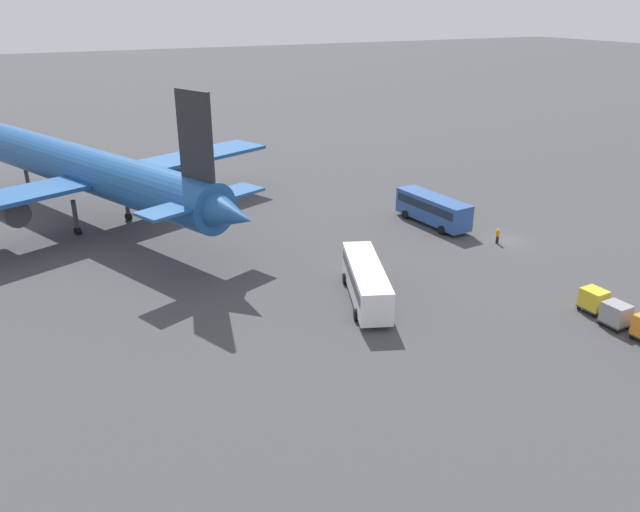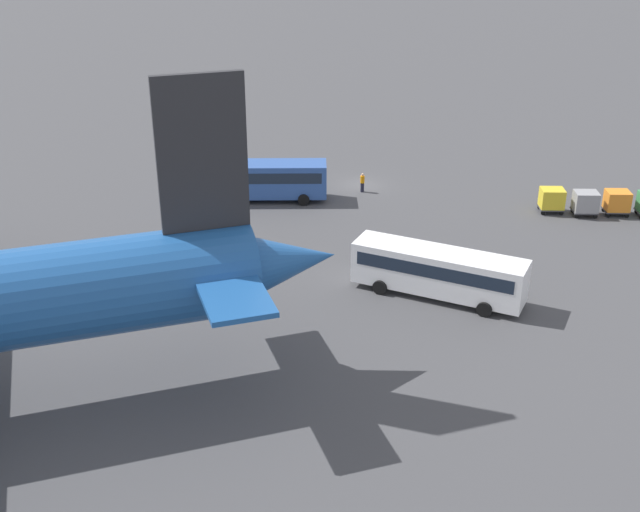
{
  "view_description": "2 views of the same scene",
  "coord_description": "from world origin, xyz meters",
  "px_view_note": "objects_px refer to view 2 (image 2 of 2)",
  "views": [
    {
      "loc": [
        -47.65,
        46.61,
        24.31
      ],
      "look_at": [
        -4.19,
        24.96,
        4.28
      ],
      "focal_mm": 35.0,
      "sensor_mm": 36.0,
      "label": 1
    },
    {
      "loc": [
        -1.4,
        69.27,
        25.2
      ],
      "look_at": [
        2.07,
        22.17,
        3.11
      ],
      "focal_mm": 45.0,
      "sensor_mm": 36.0,
      "label": 2
    }
  ],
  "objects_px": {
    "cargo_cart_grey": "(586,202)",
    "cargo_cart_yellow": "(552,199)",
    "cargo_cart_orange": "(617,201)",
    "shuttle_bus_near": "(267,178)",
    "shuttle_bus_far": "(439,270)",
    "worker_person": "(362,183)"
  },
  "relations": [
    {
      "from": "cargo_cart_orange",
      "to": "cargo_cart_yellow",
      "type": "distance_m",
      "value": 5.3
    },
    {
      "from": "shuttle_bus_far",
      "to": "shuttle_bus_near",
      "type": "bearing_deg",
      "value": -29.88
    },
    {
      "from": "worker_person",
      "to": "shuttle_bus_far",
      "type": "bearing_deg",
      "value": 105.71
    },
    {
      "from": "cargo_cart_orange",
      "to": "cargo_cart_grey",
      "type": "bearing_deg",
      "value": 8.12
    },
    {
      "from": "cargo_cart_grey",
      "to": "cargo_cart_yellow",
      "type": "bearing_deg",
      "value": -11.08
    },
    {
      "from": "worker_person",
      "to": "cargo_cart_grey",
      "type": "bearing_deg",
      "value": 167.11
    },
    {
      "from": "shuttle_bus_near",
      "to": "shuttle_bus_far",
      "type": "distance_m",
      "value": 21.88
    },
    {
      "from": "cargo_cart_orange",
      "to": "cargo_cart_grey",
      "type": "distance_m",
      "value": 2.68
    },
    {
      "from": "cargo_cart_grey",
      "to": "cargo_cart_yellow",
      "type": "height_order",
      "value": "same"
    },
    {
      "from": "worker_person",
      "to": "cargo_cart_orange",
      "type": "relative_size",
      "value": 0.84
    },
    {
      "from": "shuttle_bus_near",
      "to": "cargo_cart_yellow",
      "type": "relative_size",
      "value": 5.07
    },
    {
      "from": "cargo_cart_grey",
      "to": "shuttle_bus_far",
      "type": "bearing_deg",
      "value": 49.61
    },
    {
      "from": "shuttle_bus_far",
      "to": "worker_person",
      "type": "height_order",
      "value": "shuttle_bus_far"
    },
    {
      "from": "worker_person",
      "to": "cargo_cart_yellow",
      "type": "bearing_deg",
      "value": 166.82
    },
    {
      "from": "shuttle_bus_far",
      "to": "worker_person",
      "type": "relative_size",
      "value": 6.72
    },
    {
      "from": "shuttle_bus_far",
      "to": "cargo_cart_yellow",
      "type": "relative_size",
      "value": 5.63
    },
    {
      "from": "worker_person",
      "to": "cargo_cart_yellow",
      "type": "height_order",
      "value": "cargo_cart_yellow"
    },
    {
      "from": "shuttle_bus_far",
      "to": "cargo_cart_grey",
      "type": "height_order",
      "value": "shuttle_bus_far"
    },
    {
      "from": "cargo_cart_yellow",
      "to": "shuttle_bus_far",
      "type": "bearing_deg",
      "value": 56.74
    },
    {
      "from": "cargo_cart_orange",
      "to": "cargo_cart_yellow",
      "type": "height_order",
      "value": "same"
    },
    {
      "from": "shuttle_bus_near",
      "to": "cargo_cart_yellow",
      "type": "bearing_deg",
      "value": 172.32
    },
    {
      "from": "cargo_cart_grey",
      "to": "cargo_cart_yellow",
      "type": "distance_m",
      "value": 2.7
    }
  ]
}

